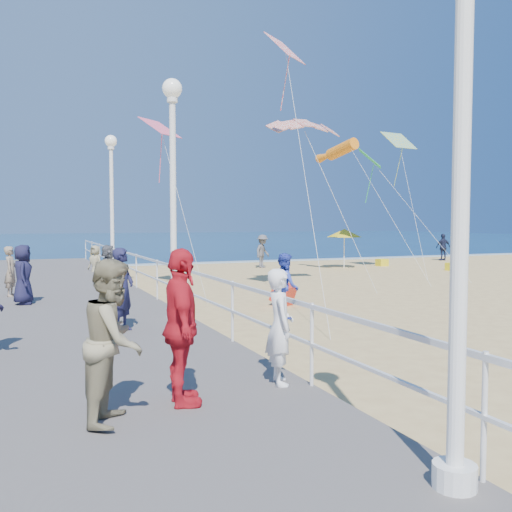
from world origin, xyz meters
name	(u,v)px	position (x,y,z in m)	size (l,w,h in m)	color
ground	(373,319)	(0.00, 0.00, 0.00)	(160.00, 160.00, 0.00)	#D7B770
ocean	(89,240)	(0.00, 65.00, 0.01)	(160.00, 90.00, 0.05)	navy
surf_line	(175,264)	(0.00, 20.50, 0.03)	(160.00, 1.20, 0.04)	silver
boardwalk	(75,333)	(-7.50, 0.00, 0.20)	(5.00, 44.00, 0.40)	slate
railing	(187,279)	(-5.05, 0.00, 1.25)	(0.05, 42.00, 0.55)	white
lamp_post_near	(463,81)	(-5.35, -9.00, 3.66)	(0.44, 0.44, 5.32)	white
lamp_post_mid	(173,172)	(-5.35, 0.00, 3.66)	(0.44, 0.44, 5.32)	white
lamp_post_far	(112,191)	(-5.35, 9.00, 3.66)	(0.44, 0.44, 5.32)	white
woman_holding_toddler	(280,326)	(-5.40, -5.75, 1.17)	(0.56, 0.37, 1.54)	white
toddler_held	(285,286)	(-5.25, -5.60, 1.69)	(0.43, 0.34, 0.89)	#3144B8
spectator_0	(123,290)	(-6.70, -1.27, 1.22)	(0.60, 0.39, 1.65)	#1A1A3A
spectator_1	(114,341)	(-7.65, -6.35, 1.28)	(0.86, 0.67, 1.77)	gray
spectator_3	(181,327)	(-6.84, -6.10, 1.33)	(1.09, 0.45, 1.85)	red
spectator_4	(23,275)	(-8.48, 3.39, 1.18)	(0.76, 0.50, 1.56)	#171632
spectator_5	(108,268)	(-6.03, 5.38, 1.12)	(1.34, 0.43, 1.44)	#57575C
spectator_6	(11,271)	(-8.79, 5.24, 1.12)	(0.53, 0.35, 1.45)	#88735E
beach_walker_a	(263,251)	(3.80, 16.14, 0.91)	(1.18, 0.68, 1.82)	#535357
beach_walker_b	(443,247)	(16.94, 16.90, 0.88)	(1.03, 0.43, 1.75)	#1A1F3A
beach_walker_c	(95,263)	(-5.54, 12.63, 0.76)	(0.75, 0.49, 1.53)	gray
box_kite	(283,296)	(-1.18, 3.00, 0.30)	(0.55, 0.55, 0.60)	red
beach_umbrella	(344,233)	(7.86, 14.27, 1.91)	(1.90, 1.90, 2.14)	white
beach_chair_left	(382,262)	(10.59, 14.63, 0.20)	(0.55, 0.55, 0.40)	yellow
beach_chair_right	(452,267)	(12.19, 10.69, 0.20)	(0.55, 0.55, 0.40)	yellow
kite_parafoil	(305,123)	(1.39, 6.60, 6.22)	(2.82, 0.90, 0.30)	red
kite_windsock	(342,149)	(5.56, 10.80, 5.93)	(0.56, 0.56, 2.90)	orange
kite_diamond_pink	(160,128)	(-3.78, 7.84, 5.91)	(1.24, 1.24, 0.02)	#FF5D80
kite_diamond_multi	(399,140)	(9.22, 11.39, 6.62)	(1.46, 1.46, 0.02)	#1990DA
kite_diamond_green	(370,159)	(7.13, 10.83, 5.57)	(1.35, 1.35, 0.02)	green
kite_diamond_redwhite	(285,49)	(-0.70, 3.94, 7.98)	(1.21, 1.21, 0.02)	red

